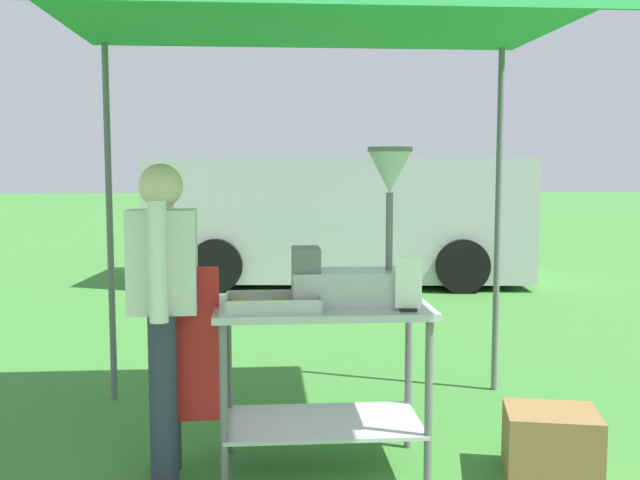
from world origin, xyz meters
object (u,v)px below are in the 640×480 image
(donut_fryer, at_px, (355,255))
(vendor, at_px, (165,304))
(menu_sign, at_px, (409,288))
(supply_crate, at_px, (551,443))
(van_silver, at_px, (340,218))
(donut_tray, at_px, (273,305))
(donut_cart, at_px, (323,351))
(stall_canopy, at_px, (322,16))

(donut_fryer, relative_size, vendor, 0.50)
(menu_sign, bearing_deg, supply_crate, 2.45)
(vendor, bearing_deg, supply_crate, -4.23)
(menu_sign, distance_m, van_silver, 6.61)
(menu_sign, xyz_separation_m, supply_crate, (0.76, 0.03, -0.83))
(donut_tray, distance_m, supply_crate, 1.61)
(vendor, distance_m, supply_crate, 2.11)
(donut_tray, bearing_deg, supply_crate, -2.73)
(donut_tray, xyz_separation_m, van_silver, (1.01, 6.50, -0.03))
(donut_fryer, bearing_deg, donut_tray, -168.12)
(donut_cart, distance_m, menu_sign, 0.58)
(donut_fryer, relative_size, supply_crate, 1.51)
(donut_fryer, relative_size, van_silver, 0.16)
(donut_fryer, height_order, vendor, donut_fryer)
(donut_cart, bearing_deg, vendor, -177.57)
(stall_canopy, xyz_separation_m, donut_tray, (-0.26, -0.21, -1.46))
(donut_tray, height_order, supply_crate, donut_tray)
(stall_canopy, bearing_deg, van_silver, 83.19)
(donut_cart, bearing_deg, supply_crate, -8.77)
(donut_tray, relative_size, menu_sign, 1.78)
(stall_canopy, height_order, menu_sign, stall_canopy)
(vendor, relative_size, supply_crate, 2.99)
(stall_canopy, height_order, donut_cart, stall_canopy)
(stall_canopy, height_order, supply_crate, stall_canopy)
(stall_canopy, relative_size, supply_crate, 5.33)
(stall_canopy, height_order, vendor, stall_canopy)
(menu_sign, bearing_deg, donut_fryer, 142.23)
(donut_tray, relative_size, supply_crate, 0.89)
(donut_cart, relative_size, donut_fryer, 1.37)
(stall_canopy, xyz_separation_m, menu_sign, (0.41, -0.31, -1.36))
(vendor, xyz_separation_m, van_silver, (1.56, 6.43, -0.03))
(donut_cart, height_order, donut_fryer, donut_fryer)
(donut_cart, height_order, menu_sign, menu_sign)
(van_silver, bearing_deg, supply_crate, -86.36)
(supply_crate, bearing_deg, menu_sign, -177.55)
(supply_crate, bearing_deg, van_silver, 93.64)
(donut_fryer, height_order, menu_sign, donut_fryer)
(menu_sign, height_order, supply_crate, menu_sign)
(supply_crate, height_order, van_silver, van_silver)
(donut_cart, relative_size, donut_tray, 2.32)
(vendor, bearing_deg, donut_tray, -8.13)
(supply_crate, relative_size, van_silver, 0.10)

